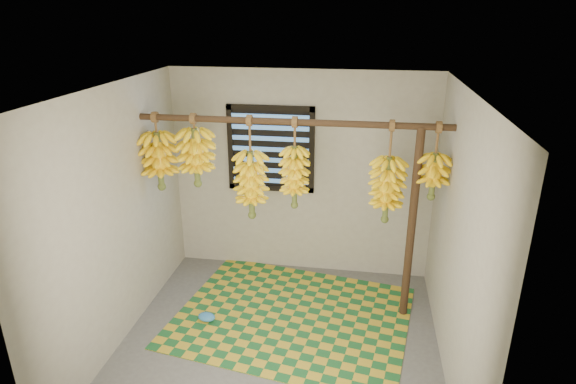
% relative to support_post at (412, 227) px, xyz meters
% --- Properties ---
extents(floor, '(3.00, 3.00, 0.01)m').
position_rel_support_post_xyz_m(floor, '(-1.20, -0.70, -1.00)').
color(floor, '#515151').
rests_on(floor, ground).
extents(ceiling, '(3.00, 3.00, 0.01)m').
position_rel_support_post_xyz_m(ceiling, '(-1.20, -0.70, 1.40)').
color(ceiling, silver).
rests_on(ceiling, wall_back).
extents(wall_back, '(3.00, 0.01, 2.40)m').
position_rel_support_post_xyz_m(wall_back, '(-1.20, 0.80, 0.20)').
color(wall_back, gray).
rests_on(wall_back, floor).
extents(wall_left, '(0.01, 3.00, 2.40)m').
position_rel_support_post_xyz_m(wall_left, '(-2.71, -0.70, 0.20)').
color(wall_left, gray).
rests_on(wall_left, floor).
extents(wall_right, '(0.01, 3.00, 2.40)m').
position_rel_support_post_xyz_m(wall_right, '(0.30, -0.70, 0.20)').
color(wall_right, gray).
rests_on(wall_right, floor).
extents(window, '(1.00, 0.04, 1.00)m').
position_rel_support_post_xyz_m(window, '(-1.55, 0.78, 0.50)').
color(window, black).
rests_on(window, wall_back).
extents(hanging_pole, '(3.00, 0.06, 0.06)m').
position_rel_support_post_xyz_m(hanging_pole, '(-1.20, 0.00, 1.00)').
color(hanging_pole, '#3B2415').
rests_on(hanging_pole, wall_left).
extents(support_post, '(0.08, 0.08, 2.00)m').
position_rel_support_post_xyz_m(support_post, '(0.00, 0.00, 0.00)').
color(support_post, '#3B2415').
rests_on(support_post, floor).
extents(woven_mat, '(2.59, 2.20, 0.01)m').
position_rel_support_post_xyz_m(woven_mat, '(-1.14, -0.24, -0.99)').
color(woven_mat, '#195828').
rests_on(woven_mat, floor).
extents(plastic_bag, '(0.21, 0.17, 0.08)m').
position_rel_support_post_xyz_m(plastic_bag, '(-1.99, -0.45, -0.95)').
color(plastic_bag, '#3177B7').
rests_on(plastic_bag, woven_mat).
extents(banana_bunch_a, '(0.36, 0.36, 0.80)m').
position_rel_support_post_xyz_m(banana_bunch_a, '(-2.55, 0.00, 0.55)').
color(banana_bunch_a, brown).
rests_on(banana_bunch_a, hanging_pole).
extents(banana_bunch_b, '(0.37, 0.37, 0.74)m').
position_rel_support_post_xyz_m(banana_bunch_b, '(-2.16, -0.00, 0.61)').
color(banana_bunch_b, brown).
rests_on(banana_bunch_b, hanging_pole).
extents(banana_bunch_c, '(0.34, 0.34, 1.05)m').
position_rel_support_post_xyz_m(banana_bunch_c, '(-1.60, 0.00, 0.35)').
color(banana_bunch_c, brown).
rests_on(banana_bunch_c, hanging_pole).
extents(banana_bunch_d, '(0.28, 0.28, 0.91)m').
position_rel_support_post_xyz_m(banana_bunch_d, '(-1.16, 0.00, 0.45)').
color(banana_bunch_d, brown).
rests_on(banana_bunch_d, hanging_pole).
extents(banana_bunch_e, '(0.34, 0.34, 1.01)m').
position_rel_support_post_xyz_m(banana_bunch_e, '(-0.26, 0.00, 0.37)').
color(banana_bunch_e, brown).
rests_on(banana_bunch_e, hanging_pole).
extents(banana_bunch_f, '(0.30, 0.30, 0.74)m').
position_rel_support_post_xyz_m(banana_bunch_f, '(0.15, -0.00, 0.53)').
color(banana_bunch_f, brown).
rests_on(banana_bunch_f, hanging_pole).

